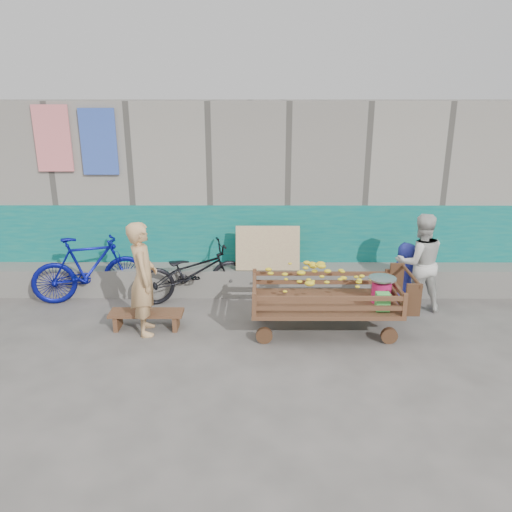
{
  "coord_description": "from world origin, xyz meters",
  "views": [
    {
      "loc": [
        0.14,
        -5.24,
        3.08
      ],
      "look_at": [
        0.12,
        1.2,
        1.0
      ],
      "focal_mm": 35.0,
      "sensor_mm": 36.0,
      "label": 1
    }
  ],
  "objects_px": {
    "woman": "(419,263)",
    "bicycle_dark": "(192,272)",
    "bench": "(147,316)",
    "child": "(405,275)",
    "banana_cart": "(322,289)",
    "vendor_man": "(143,279)",
    "bicycle_blue": "(89,269)"
  },
  "relations": [
    {
      "from": "woman",
      "to": "bicycle_dark",
      "type": "xyz_separation_m",
      "value": [
        -3.4,
        0.35,
        -0.28
      ]
    },
    {
      "from": "bench",
      "to": "bicycle_dark",
      "type": "height_order",
      "value": "bicycle_dark"
    },
    {
      "from": "bench",
      "to": "bicycle_dark",
      "type": "bearing_deg",
      "value": 63.4
    },
    {
      "from": "bench",
      "to": "child",
      "type": "bearing_deg",
      "value": 12.07
    },
    {
      "from": "banana_cart",
      "to": "bicycle_dark",
      "type": "height_order",
      "value": "bicycle_dark"
    },
    {
      "from": "woman",
      "to": "bicycle_dark",
      "type": "height_order",
      "value": "woman"
    },
    {
      "from": "banana_cart",
      "to": "bicycle_dark",
      "type": "xyz_separation_m",
      "value": [
        -1.88,
        1.1,
        -0.16
      ]
    },
    {
      "from": "bench",
      "to": "vendor_man",
      "type": "height_order",
      "value": "vendor_man"
    },
    {
      "from": "bicycle_blue",
      "to": "banana_cart",
      "type": "bearing_deg",
      "value": -125.85
    },
    {
      "from": "bench",
      "to": "vendor_man",
      "type": "bearing_deg",
      "value": -79.79
    },
    {
      "from": "banana_cart",
      "to": "bench",
      "type": "xyz_separation_m",
      "value": [
        -2.39,
        0.07,
        -0.43
      ]
    },
    {
      "from": "vendor_man",
      "to": "woman",
      "type": "bearing_deg",
      "value": -91.31
    },
    {
      "from": "banana_cart",
      "to": "bench",
      "type": "height_order",
      "value": "banana_cart"
    },
    {
      "from": "child",
      "to": "woman",
      "type": "bearing_deg",
      "value": 123.67
    },
    {
      "from": "child",
      "to": "bicycle_dark",
      "type": "relative_size",
      "value": 0.57
    },
    {
      "from": "woman",
      "to": "bench",
      "type": "bearing_deg",
      "value": 6.32
    },
    {
      "from": "bench",
      "to": "child",
      "type": "xyz_separation_m",
      "value": [
        3.75,
        0.8,
        0.32
      ]
    },
    {
      "from": "bench",
      "to": "bicycle_blue",
      "type": "distance_m",
      "value": 1.53
    },
    {
      "from": "bench",
      "to": "woman",
      "type": "relative_size",
      "value": 0.68
    },
    {
      "from": "bicycle_dark",
      "to": "bench",
      "type": "bearing_deg",
      "value": 135.57
    },
    {
      "from": "woman",
      "to": "child",
      "type": "xyz_separation_m",
      "value": [
        -0.16,
        0.12,
        -0.24
      ]
    },
    {
      "from": "woman",
      "to": "bicycle_blue",
      "type": "relative_size",
      "value": 0.86
    },
    {
      "from": "woman",
      "to": "bicycle_blue",
      "type": "height_order",
      "value": "woman"
    },
    {
      "from": "woman",
      "to": "banana_cart",
      "type": "bearing_deg",
      "value": 22.74
    },
    {
      "from": "bicycle_dark",
      "to": "bicycle_blue",
      "type": "relative_size",
      "value": 1.01
    },
    {
      "from": "child",
      "to": "bicycle_dark",
      "type": "bearing_deg",
      "value": -21.99
    },
    {
      "from": "banana_cart",
      "to": "woman",
      "type": "height_order",
      "value": "woman"
    },
    {
      "from": "banana_cart",
      "to": "bicycle_blue",
      "type": "bearing_deg",
      "value": 162.49
    },
    {
      "from": "child",
      "to": "bicycle_blue",
      "type": "bearing_deg",
      "value": -20.7
    },
    {
      "from": "bench",
      "to": "woman",
      "type": "height_order",
      "value": "woman"
    },
    {
      "from": "woman",
      "to": "vendor_man",
      "type": "bearing_deg",
      "value": 7.77
    },
    {
      "from": "banana_cart",
      "to": "bicycle_blue",
      "type": "distance_m",
      "value": 3.64
    }
  ]
}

